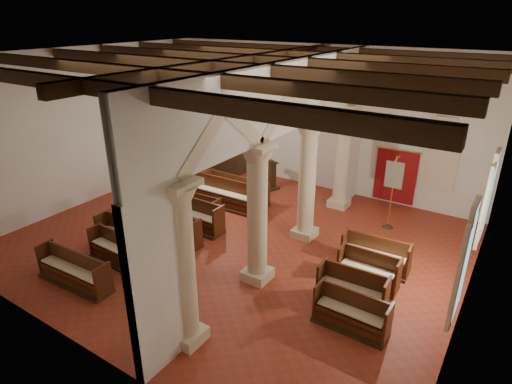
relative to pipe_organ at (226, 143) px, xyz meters
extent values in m
plane|color=maroon|center=(4.50, -5.50, -1.37)|extent=(14.00, 14.00, 0.00)
plane|color=black|center=(4.50, -5.50, 4.63)|extent=(14.00, 14.00, 0.00)
cube|color=beige|center=(4.50, 0.50, 1.63)|extent=(14.00, 0.02, 6.00)
cube|color=beige|center=(4.50, -11.50, 1.63)|extent=(14.00, 0.02, 6.00)
cube|color=beige|center=(-2.50, -5.50, 1.63)|extent=(0.02, 12.00, 6.00)
cube|color=beige|center=(11.50, -5.50, 1.63)|extent=(0.02, 12.00, 6.00)
cube|color=beige|center=(6.30, -10.00, -1.22)|extent=(0.75, 0.75, 0.30)
cylinder|color=beige|center=(6.30, -10.00, 0.58)|extent=(0.56, 0.56, 3.30)
cube|color=beige|center=(6.30, -7.00, -1.22)|extent=(0.75, 0.75, 0.30)
cylinder|color=beige|center=(6.30, -7.00, 0.58)|extent=(0.56, 0.56, 3.30)
cube|color=beige|center=(6.30, -4.00, -1.22)|extent=(0.75, 0.75, 0.30)
cylinder|color=beige|center=(6.30, -4.00, 0.58)|extent=(0.56, 0.56, 3.30)
cube|color=beige|center=(6.30, -1.00, -1.22)|extent=(0.75, 0.75, 0.30)
cylinder|color=beige|center=(6.30, -1.00, 0.58)|extent=(0.56, 0.56, 3.30)
cube|color=beige|center=(6.30, -5.50, 3.66)|extent=(0.25, 11.90, 1.93)
cube|color=#2B6251|center=(11.48, -7.00, 0.83)|extent=(0.03, 1.00, 2.20)
cube|color=#2B6251|center=(11.48, -3.00, 0.83)|extent=(0.03, 1.00, 2.20)
cube|color=#2B6251|center=(9.50, 0.48, 0.83)|extent=(1.00, 0.03, 2.20)
cube|color=#372211|center=(0.00, 0.00, -0.47)|extent=(2.00, 0.80, 1.80)
cube|color=#372211|center=(0.00, 0.00, 0.53)|extent=(2.10, 0.85, 0.20)
cube|color=#3A2212|center=(3.13, -0.90, -1.31)|extent=(0.67, 0.67, 0.11)
cube|color=#3A2212|center=(3.13, -0.90, -0.75)|extent=(0.33, 0.33, 1.25)
cube|color=#3A2212|center=(3.13, -1.00, -0.07)|extent=(0.70, 0.63, 0.22)
cube|color=maroon|center=(8.00, 0.42, -0.22)|extent=(1.60, 0.06, 2.10)
cylinder|color=gold|center=(8.00, 0.40, 0.88)|extent=(1.80, 0.04, 0.04)
cone|color=#372211|center=(8.49, -1.73, -1.30)|extent=(0.40, 0.40, 0.13)
cylinder|color=gold|center=(8.49, -1.73, -0.03)|extent=(0.04, 0.04, 2.69)
cylinder|color=gold|center=(8.49, -1.73, 1.20)|extent=(0.04, 0.78, 0.03)
cube|color=navy|center=(8.49, -1.75, 0.64)|extent=(0.62, 0.03, 0.95)
cube|color=navy|center=(4.79, -9.28, -1.12)|extent=(0.32, 0.27, 0.30)
cube|color=#161E98|center=(4.58, -8.70, -1.11)|extent=(0.36, 0.32, 0.32)
cube|color=navy|center=(2.73, -6.23, -1.12)|extent=(0.37, 0.34, 0.30)
cylinder|color=white|center=(1.47, -10.06, -1.21)|extent=(1.07, 0.47, 0.11)
cylinder|color=white|center=(2.90, -8.90, -1.21)|extent=(0.88, 0.39, 0.09)
cube|color=#372211|center=(2.13, -10.05, -1.32)|extent=(2.52, 0.76, 0.09)
cube|color=#501C11|center=(2.13, -10.10, -1.06)|extent=(2.36, 0.47, 0.43)
cube|color=#501C11|center=(2.13, -9.88, -0.83)|extent=(2.34, 0.16, 0.90)
cube|color=#501C11|center=(0.91, -10.03, -0.83)|extent=(0.09, 0.57, 0.90)
cube|color=#501C11|center=(3.34, -10.03, -0.83)|extent=(0.09, 0.57, 0.90)
cube|color=beige|center=(2.13, -10.10, -0.83)|extent=(2.26, 0.43, 0.05)
cube|color=#372211|center=(2.47, -8.63, -1.32)|extent=(2.55, 0.76, 0.09)
cube|color=#502E11|center=(2.47, -8.68, -1.06)|extent=(2.39, 0.48, 0.42)
cube|color=#502E11|center=(2.47, -8.46, -0.83)|extent=(2.38, 0.17, 0.89)
cube|color=#502E11|center=(1.24, -8.61, -0.83)|extent=(0.09, 0.57, 0.89)
cube|color=#502E11|center=(3.69, -8.61, -0.83)|extent=(0.09, 0.57, 0.89)
cube|color=beige|center=(2.47, -8.68, -0.83)|extent=(2.29, 0.43, 0.05)
cube|color=#372211|center=(2.52, -8.00, -1.32)|extent=(3.21, 0.90, 0.11)
cube|color=#461B0F|center=(2.52, -8.05, -1.01)|extent=(3.05, 0.56, 0.49)
cube|color=#461B0F|center=(2.52, -7.80, -0.74)|extent=(3.03, 0.20, 1.04)
cube|color=#461B0F|center=(0.96, -7.98, -0.74)|extent=(0.10, 0.66, 1.04)
cube|color=#461B0F|center=(4.07, -7.98, -0.74)|extent=(0.10, 0.66, 1.04)
cube|color=beige|center=(2.52, -8.05, -0.74)|extent=(2.92, 0.51, 0.05)
cube|color=#372211|center=(2.51, -6.71, -1.32)|extent=(2.67, 0.82, 0.10)
cube|color=#431B0E|center=(2.51, -6.76, -1.05)|extent=(2.50, 0.52, 0.45)
cube|color=#431B0E|center=(2.51, -6.53, -0.80)|extent=(2.49, 0.19, 0.95)
cube|color=#431B0E|center=(1.23, -6.69, -0.80)|extent=(0.10, 0.60, 0.95)
cube|color=#431B0E|center=(3.79, -6.69, -0.80)|extent=(0.10, 0.60, 0.95)
cube|color=beige|center=(2.51, -6.76, -0.80)|extent=(2.40, 0.47, 0.05)
cube|color=#372211|center=(2.42, -5.59, -1.32)|extent=(2.89, 0.75, 0.10)
cube|color=#512E11|center=(2.42, -5.65, -1.03)|extent=(2.74, 0.43, 0.47)
cube|color=#512E11|center=(2.42, -5.41, -0.77)|extent=(2.74, 0.09, 0.99)
cube|color=#512E11|center=(1.01, -5.57, -0.77)|extent=(0.08, 0.62, 0.99)
cube|color=#512E11|center=(3.83, -5.57, -0.77)|extent=(0.08, 0.62, 0.99)
cube|color=beige|center=(2.42, -5.65, -0.77)|extent=(2.63, 0.39, 0.05)
cube|color=#372211|center=(1.96, -4.94, -1.33)|extent=(2.56, 0.75, 0.09)
cube|color=#4D2C10|center=(1.96, -4.99, -1.08)|extent=(2.40, 0.48, 0.41)
cube|color=#4D2C10|center=(1.96, -4.78, -0.85)|extent=(2.39, 0.18, 0.86)
cube|color=#4D2C10|center=(0.73, -4.93, -0.85)|extent=(0.09, 0.54, 0.86)
cube|color=#4D2C10|center=(3.19, -4.93, -0.85)|extent=(0.09, 0.54, 0.86)
cube|color=beige|center=(1.96, -4.99, -0.85)|extent=(2.30, 0.44, 0.05)
cube|color=#372211|center=(2.15, -3.50, -1.32)|extent=(3.47, 0.78, 0.11)
cube|color=#522F11|center=(2.15, -3.56, -1.03)|extent=(3.32, 0.46, 0.48)
cube|color=#522F11|center=(2.15, -3.31, -0.76)|extent=(3.31, 0.11, 1.01)
cube|color=#522F11|center=(0.45, -3.48, -0.76)|extent=(0.08, 0.64, 1.01)
cube|color=#522F11|center=(3.84, -3.48, -0.76)|extent=(0.08, 0.64, 1.01)
cube|color=beige|center=(2.15, -3.56, -0.76)|extent=(3.18, 0.42, 0.05)
cube|color=#372211|center=(2.54, -2.77, -1.32)|extent=(2.92, 0.73, 0.10)
cube|color=#461C0F|center=(2.54, -2.82, -1.06)|extent=(2.76, 0.43, 0.44)
cube|color=#461C0F|center=(2.54, -2.60, -0.81)|extent=(2.76, 0.11, 0.92)
cube|color=#461C0F|center=(1.12, -2.76, -0.81)|extent=(0.08, 0.58, 0.92)
cube|color=#461C0F|center=(3.96, -2.76, -0.81)|extent=(0.08, 0.58, 0.92)
cube|color=beige|center=(2.54, -2.82, -0.81)|extent=(2.65, 0.39, 0.05)
cube|color=#372211|center=(9.35, -7.52, -1.32)|extent=(1.86, 0.69, 0.09)
cube|color=#46190F|center=(9.35, -7.57, -1.07)|extent=(1.70, 0.41, 0.42)
cube|color=#46190F|center=(9.35, -7.36, -0.84)|extent=(1.69, 0.10, 0.88)
cube|color=#46190F|center=(8.46, -7.51, -0.84)|extent=(0.08, 0.56, 0.88)
cube|color=#46190F|center=(10.23, -7.51, -0.84)|extent=(0.08, 0.56, 0.88)
cube|color=beige|center=(9.35, -7.57, -0.84)|extent=(1.63, 0.37, 0.05)
cube|color=#372211|center=(9.04, -6.70, -1.32)|extent=(1.82, 0.78, 0.10)
cube|color=#4B2810|center=(9.04, -6.76, -1.04)|extent=(1.66, 0.47, 0.46)
cube|color=#4B2810|center=(9.04, -6.52, -0.79)|extent=(1.65, 0.14, 0.96)
cube|color=#4B2810|center=(8.17, -6.68, -0.79)|extent=(0.10, 0.61, 0.96)
cube|color=#4B2810|center=(9.90, -6.68, -0.79)|extent=(0.10, 0.61, 0.96)
cube|color=beige|center=(9.04, -6.76, -0.79)|extent=(1.60, 0.43, 0.05)
cube|color=#372211|center=(9.07, -5.54, -1.32)|extent=(1.71, 0.69, 0.10)
cube|color=#542812|center=(9.07, -5.59, -1.06)|extent=(1.55, 0.40, 0.43)
cube|color=#542812|center=(9.07, -5.37, -0.82)|extent=(1.55, 0.08, 0.91)
cube|color=#542812|center=(8.25, -5.52, -0.82)|extent=(0.07, 0.58, 0.91)
cube|color=#542812|center=(9.88, -5.52, -0.82)|extent=(0.07, 0.58, 0.91)
cube|color=beige|center=(9.07, -5.59, -0.82)|extent=(1.49, 0.36, 0.05)
cube|color=#372211|center=(8.97, -4.66, -1.32)|extent=(2.03, 0.79, 0.10)
cube|color=#543512|center=(8.97, -4.71, -1.05)|extent=(1.86, 0.49, 0.44)
cube|color=#543512|center=(8.97, -4.49, -0.81)|extent=(1.84, 0.17, 0.92)
cube|color=#543512|center=(8.01, -4.64, -0.81)|extent=(0.10, 0.59, 0.92)
cube|color=#543512|center=(9.93, -4.64, -0.81)|extent=(0.10, 0.59, 0.92)
cube|color=beige|center=(8.97, -4.71, -0.81)|extent=(1.78, 0.45, 0.05)
camera|label=1|loc=(11.97, -15.79, 5.79)|focal=30.00mm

